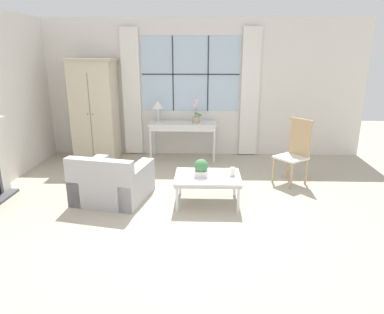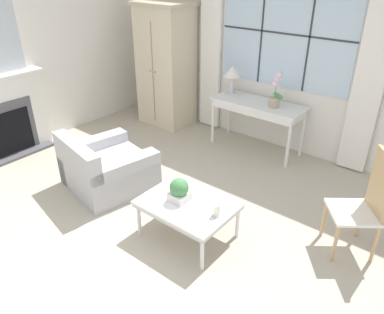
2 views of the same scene
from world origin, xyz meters
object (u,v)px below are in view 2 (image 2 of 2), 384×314
(table_lamp, at_px, (232,73))
(pillar_candle, at_px, (217,210))
(console_table, at_px, (258,108))
(side_chair_wooden, at_px, (367,200))
(armoire, at_px, (166,65))
(fireplace, at_px, (4,108))
(potted_plant_small, at_px, (179,190))
(potted_orchid, at_px, (275,94))
(coffee_table, at_px, (188,206))
(armchair_upholstered, at_px, (107,169))

(table_lamp, bearing_deg, pillar_candle, -59.20)
(console_table, xyz_separation_m, side_chair_wooden, (1.97, -1.33, -0.07))
(armoire, bearing_deg, fireplace, -112.46)
(potted_plant_small, relative_size, pillar_candle, 1.83)
(armoire, xyz_separation_m, potted_plant_small, (2.18, -2.22, -0.47))
(potted_orchid, relative_size, coffee_table, 0.54)
(coffee_table, relative_size, pillar_candle, 6.76)
(armoire, relative_size, coffee_table, 2.14)
(armoire, bearing_deg, side_chair_wooden, -19.01)
(armoire, distance_m, armchair_upholstered, 2.39)
(armoire, bearing_deg, potted_orchid, 0.52)
(table_lamp, height_order, armchair_upholstered, table_lamp)
(console_table, relative_size, potted_plant_small, 5.36)
(side_chair_wooden, bearing_deg, coffee_table, -148.20)
(potted_plant_small, bearing_deg, armoire, 134.41)
(fireplace, xyz_separation_m, coffee_table, (3.26, 0.18, -0.35))
(potted_orchid, xyz_separation_m, armchair_upholstered, (-1.20, -2.12, -0.70))
(table_lamp, height_order, side_chair_wooden, table_lamp)
(fireplace, xyz_separation_m, armchair_upholstered, (1.83, 0.29, -0.48))
(table_lamp, relative_size, pillar_candle, 3.17)
(coffee_table, bearing_deg, potted_orchid, 95.88)
(side_chair_wooden, distance_m, pillar_candle, 1.44)
(armoire, bearing_deg, console_table, 1.31)
(coffee_table, bearing_deg, side_chair_wooden, 31.80)
(table_lamp, bearing_deg, coffee_table, -66.31)
(coffee_table, height_order, pillar_candle, pillar_candle)
(fireplace, relative_size, armchair_upholstered, 1.95)
(fireplace, distance_m, table_lamp, 3.37)
(pillar_candle, bearing_deg, table_lamp, 120.80)
(potted_orchid, relative_size, potted_plant_small, 2.00)
(fireplace, distance_m, armoire, 2.60)
(side_chair_wooden, bearing_deg, armoire, 160.99)
(coffee_table, distance_m, pillar_candle, 0.37)
(fireplace, relative_size, coffee_table, 2.37)
(potted_orchid, height_order, potted_plant_small, potted_orchid)
(armchair_upholstered, relative_size, coffee_table, 1.22)
(potted_orchid, relative_size, armchair_upholstered, 0.44)
(armoire, xyz_separation_m, potted_orchid, (2.04, 0.02, -0.07))
(fireplace, xyz_separation_m, pillar_candle, (3.62, 0.19, -0.25))
(table_lamp, bearing_deg, fireplace, -132.32)
(fireplace, height_order, armoire, fireplace)
(coffee_table, bearing_deg, console_table, 102.43)
(table_lamp, relative_size, potted_orchid, 0.87)
(coffee_table, height_order, potted_plant_small, potted_plant_small)
(fireplace, bearing_deg, potted_orchid, 38.44)
(fireplace, bearing_deg, armchair_upholstered, 8.89)
(console_table, xyz_separation_m, table_lamp, (-0.51, 0.05, 0.42))
(fireplace, bearing_deg, potted_plant_small, 2.96)
(side_chair_wooden, distance_m, potted_plant_small, 1.82)
(fireplace, height_order, pillar_candle, fireplace)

